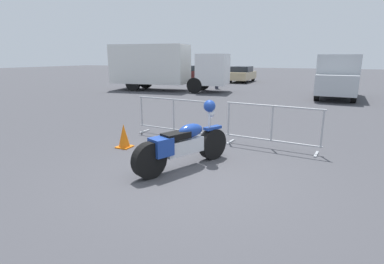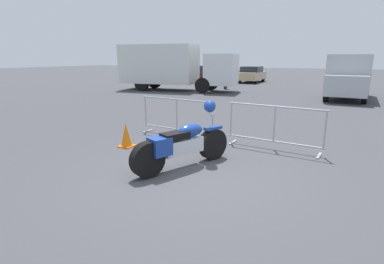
{
  "view_description": "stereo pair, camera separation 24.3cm",
  "coord_description": "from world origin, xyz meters",
  "px_view_note": "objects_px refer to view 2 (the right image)",
  "views": [
    {
      "loc": [
        2.18,
        -4.79,
        2.18
      ],
      "look_at": [
        -0.4,
        0.74,
        0.65
      ],
      "focal_mm": 28.0,
      "sensor_mm": 36.0,
      "label": 1
    },
    {
      "loc": [
        2.4,
        -4.68,
        2.18
      ],
      "look_at": [
        -0.4,
        0.74,
        0.65
      ],
      "focal_mm": 28.0,
      "sensor_mm": 36.0,
      "label": 2
    }
  ],
  "objects_px": {
    "parked_car_maroon": "(198,73)",
    "motorcycle": "(183,144)",
    "crowd_barrier_near": "(177,117)",
    "traffic_cone": "(126,135)",
    "parked_car_green": "(224,74)",
    "parked_car_tan": "(252,74)",
    "crowd_barrier_far": "(274,127)",
    "pedestrian": "(226,76)",
    "box_truck": "(172,66)",
    "delivery_van": "(348,75)"
  },
  "relations": [
    {
      "from": "crowd_barrier_far",
      "to": "pedestrian",
      "type": "distance_m",
      "value": 14.38
    },
    {
      "from": "parked_car_green",
      "to": "pedestrian",
      "type": "xyz_separation_m",
      "value": [
        2.66,
        -6.6,
        0.23
      ]
    },
    {
      "from": "delivery_van",
      "to": "parked_car_tan",
      "type": "bearing_deg",
      "value": -135.45
    },
    {
      "from": "crowd_barrier_near",
      "to": "delivery_van",
      "type": "height_order",
      "value": "delivery_van"
    },
    {
      "from": "parked_car_maroon",
      "to": "parked_car_tan",
      "type": "height_order",
      "value": "parked_car_tan"
    },
    {
      "from": "crowd_barrier_far",
      "to": "parked_car_tan",
      "type": "xyz_separation_m",
      "value": [
        -6.21,
        19.37,
        0.15
      ]
    },
    {
      "from": "delivery_van",
      "to": "parked_car_maroon",
      "type": "distance_m",
      "value": 15.31
    },
    {
      "from": "box_truck",
      "to": "parked_car_maroon",
      "type": "distance_m",
      "value": 9.36
    },
    {
      "from": "crowd_barrier_near",
      "to": "traffic_cone",
      "type": "xyz_separation_m",
      "value": [
        -0.61,
        -1.46,
        -0.27
      ]
    },
    {
      "from": "parked_car_maroon",
      "to": "parked_car_green",
      "type": "relative_size",
      "value": 1.02
    },
    {
      "from": "pedestrian",
      "to": "parked_car_green",
      "type": "bearing_deg",
      "value": 148.24
    },
    {
      "from": "crowd_barrier_far",
      "to": "traffic_cone",
      "type": "xyz_separation_m",
      "value": [
        -3.3,
        -1.46,
        -0.27
      ]
    },
    {
      "from": "crowd_barrier_far",
      "to": "delivery_van",
      "type": "bearing_deg",
      "value": 82.73
    },
    {
      "from": "parked_car_tan",
      "to": "parked_car_maroon",
      "type": "bearing_deg",
      "value": 89.82
    },
    {
      "from": "motorcycle",
      "to": "crowd_barrier_near",
      "type": "distance_m",
      "value": 2.48
    },
    {
      "from": "crowd_barrier_near",
      "to": "crowd_barrier_far",
      "type": "xyz_separation_m",
      "value": [
        2.7,
        0.0,
        0.0
      ]
    },
    {
      "from": "parked_car_green",
      "to": "parked_car_tan",
      "type": "relative_size",
      "value": 0.98
    },
    {
      "from": "box_truck",
      "to": "pedestrian",
      "type": "distance_m",
      "value": 3.93
    },
    {
      "from": "delivery_van",
      "to": "parked_car_green",
      "type": "relative_size",
      "value": 1.25
    },
    {
      "from": "crowd_barrier_far",
      "to": "parked_car_maroon",
      "type": "xyz_separation_m",
      "value": [
        -11.58,
        19.29,
        0.15
      ]
    },
    {
      "from": "box_truck",
      "to": "parked_car_maroon",
      "type": "bearing_deg",
      "value": 97.26
    },
    {
      "from": "traffic_cone",
      "to": "crowd_barrier_far",
      "type": "bearing_deg",
      "value": 23.91
    },
    {
      "from": "box_truck",
      "to": "parked_car_tan",
      "type": "bearing_deg",
      "value": 64.13
    },
    {
      "from": "crowd_barrier_near",
      "to": "box_truck",
      "type": "bearing_deg",
      "value": 121.72
    },
    {
      "from": "crowd_barrier_near",
      "to": "delivery_van",
      "type": "distance_m",
      "value": 12.0
    },
    {
      "from": "crowd_barrier_near",
      "to": "traffic_cone",
      "type": "bearing_deg",
      "value": -112.49
    },
    {
      "from": "motorcycle",
      "to": "crowd_barrier_near",
      "type": "bearing_deg",
      "value": 56.55
    },
    {
      "from": "parked_car_maroon",
      "to": "parked_car_tan",
      "type": "relative_size",
      "value": 1.0
    },
    {
      "from": "box_truck",
      "to": "parked_car_maroon",
      "type": "relative_size",
      "value": 1.93
    },
    {
      "from": "parked_car_green",
      "to": "traffic_cone",
      "type": "relative_size",
      "value": 6.83
    },
    {
      "from": "motorcycle",
      "to": "pedestrian",
      "type": "height_order",
      "value": "pedestrian"
    },
    {
      "from": "parked_car_maroon",
      "to": "parked_car_tan",
      "type": "bearing_deg",
      "value": -90.18
    },
    {
      "from": "pedestrian",
      "to": "traffic_cone",
      "type": "relative_size",
      "value": 2.86
    },
    {
      "from": "box_truck",
      "to": "pedestrian",
      "type": "relative_size",
      "value": 4.7
    },
    {
      "from": "parked_car_green",
      "to": "traffic_cone",
      "type": "xyz_separation_m",
      "value": [
        5.59,
        -21.01,
        -0.4
      ]
    },
    {
      "from": "crowd_barrier_near",
      "to": "crowd_barrier_far",
      "type": "height_order",
      "value": "same"
    },
    {
      "from": "parked_car_maroon",
      "to": "parked_car_tan",
      "type": "distance_m",
      "value": 5.37
    },
    {
      "from": "motorcycle",
      "to": "parked_car_tan",
      "type": "height_order",
      "value": "parked_car_tan"
    },
    {
      "from": "parked_car_green",
      "to": "parked_car_tan",
      "type": "bearing_deg",
      "value": -94.77
    },
    {
      "from": "parked_car_maroon",
      "to": "traffic_cone",
      "type": "height_order",
      "value": "parked_car_maroon"
    },
    {
      "from": "box_truck",
      "to": "delivery_van",
      "type": "relative_size",
      "value": 1.58
    },
    {
      "from": "parked_car_maroon",
      "to": "motorcycle",
      "type": "bearing_deg",
      "value": -155.42
    },
    {
      "from": "delivery_van",
      "to": "crowd_barrier_near",
      "type": "bearing_deg",
      "value": -18.88
    },
    {
      "from": "parked_car_tan",
      "to": "traffic_cone",
      "type": "distance_m",
      "value": 21.04
    },
    {
      "from": "crowd_barrier_near",
      "to": "pedestrian",
      "type": "height_order",
      "value": "pedestrian"
    },
    {
      "from": "delivery_van",
      "to": "pedestrian",
      "type": "height_order",
      "value": "delivery_van"
    },
    {
      "from": "delivery_van",
      "to": "traffic_cone",
      "type": "height_order",
      "value": "delivery_van"
    },
    {
      "from": "traffic_cone",
      "to": "parked_car_green",
      "type": "bearing_deg",
      "value": 104.9
    },
    {
      "from": "box_truck",
      "to": "crowd_barrier_near",
      "type": "bearing_deg",
      "value": -66.59
    },
    {
      "from": "motorcycle",
      "to": "parked_car_maroon",
      "type": "height_order",
      "value": "parked_car_maroon"
    }
  ]
}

